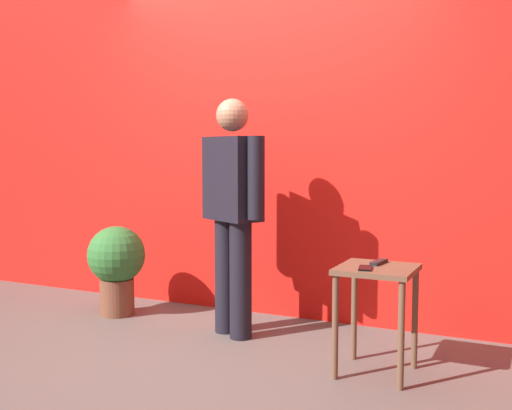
% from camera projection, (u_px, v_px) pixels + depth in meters
% --- Properties ---
extents(ground_plane, '(12.00, 12.00, 0.00)m').
position_uv_depth(ground_plane, '(182.00, 362.00, 3.69)').
color(ground_plane, '#59544F').
extents(back_wall_red, '(6.24, 0.12, 3.35)m').
position_uv_depth(back_wall_red, '(269.00, 96.00, 4.69)').
color(back_wall_red, red).
rests_on(back_wall_red, ground_plane).
extents(standing_person, '(0.61, 0.39, 1.61)m').
position_uv_depth(standing_person, '(233.00, 204.00, 4.16)').
color(standing_person, black).
rests_on(standing_person, ground_plane).
extents(side_table, '(0.42, 0.42, 0.62)m').
position_uv_depth(side_table, '(377.00, 289.00, 3.46)').
color(side_table, brown).
rests_on(side_table, ground_plane).
extents(cell_phone, '(0.10, 0.16, 0.01)m').
position_uv_depth(cell_phone, '(365.00, 268.00, 3.38)').
color(cell_phone, black).
rests_on(cell_phone, side_table).
extents(tv_remote, '(0.07, 0.17, 0.02)m').
position_uv_depth(tv_remote, '(379.00, 262.00, 3.53)').
color(tv_remote, black).
rests_on(tv_remote, side_table).
extents(potted_plant, '(0.44, 0.44, 0.69)m').
position_uv_depth(potted_plant, '(117.00, 262.00, 4.72)').
color(potted_plant, brown).
rests_on(potted_plant, ground_plane).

